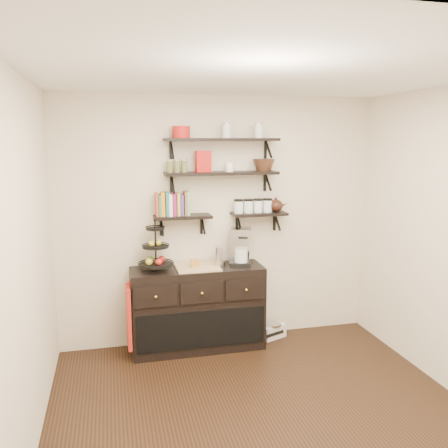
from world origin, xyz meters
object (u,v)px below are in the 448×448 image
coffee_maker (240,247)px  sideboard (198,308)px  radio (273,330)px  fruit_stand (156,253)px

coffee_maker → sideboard: bearing=-158.3°
radio → coffee_maker: bearing=162.3°
coffee_maker → radio: 1.09m
fruit_stand → radio: bearing=2.5°
fruit_stand → coffee_maker: fruit_stand is taller
fruit_stand → radio: fruit_stand is taller
sideboard → fruit_stand: bearing=179.5°
coffee_maker → radio: bearing=23.1°
sideboard → radio: sideboard is taller
fruit_stand → radio: 1.64m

